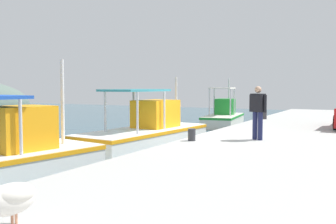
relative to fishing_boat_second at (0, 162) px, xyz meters
name	(u,v)px	position (x,y,z in m)	size (l,w,h in m)	color
fishing_boat_second	(0,162)	(0.00, 0.00, 0.00)	(5.59, 2.95, 3.31)	white
fishing_boat_third	(146,135)	(6.40, -0.32, -0.01)	(6.41, 2.69, 2.95)	white
fishing_boat_fourth	(224,117)	(17.09, 0.35, -0.10)	(5.06, 2.57, 3.10)	silver
pelican	(10,196)	(-3.18, -4.17, 0.51)	(0.97, 0.52, 0.82)	tan
fisherman_standing	(258,110)	(6.10, -4.76, 1.09)	(0.37, 0.61, 1.75)	#1E234C
mooring_bollard_second	(192,135)	(4.90, -2.95, 0.30)	(0.25, 0.25, 0.39)	#333338
mooring_bollard_third	(264,115)	(14.26, -2.95, 0.35)	(0.28, 0.28, 0.48)	#333338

